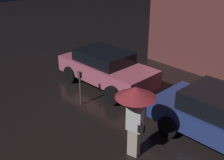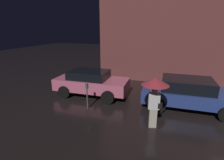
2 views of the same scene
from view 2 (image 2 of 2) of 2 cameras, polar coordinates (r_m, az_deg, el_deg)
The scene contains 5 objects.
building_facade_left at distance 13.43m, azimuth 19.07°, elevation 16.99°, with size 9.66×3.00×7.80m.
parked_car_pink at distance 9.74m, azimuth -6.79°, elevation -0.71°, with size 4.04×1.90×1.39m.
parked_car_blue at distance 8.88m, azimuth 23.82°, elevation -3.86°, with size 4.32×2.06×1.41m.
pedestrian_with_umbrella at distance 6.46m, azimuth 13.85°, elevation -2.74°, with size 0.99×0.99×1.96m.
parking_meter at distance 8.06m, azimuth -8.16°, elevation -4.36°, with size 0.12×0.10×1.24m.
Camera 2 is at (-3.49, -6.93, 3.66)m, focal length 28.00 mm.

